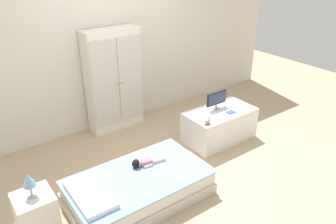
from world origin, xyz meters
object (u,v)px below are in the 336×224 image
object	(u,v)px
tv_stand	(219,125)
book_blue	(231,112)
doll	(142,163)
tv_monitor	(217,99)
rocking_horse_toy	(208,121)
table_lamp	(29,181)
nightstand	(36,213)
bed	(139,188)
wardrobe	(114,80)

from	to	relation	value
tv_stand	book_blue	bearing A→B (deg)	-58.74
doll	tv_monitor	xyz separation A→B (m)	(1.43, 0.37, 0.25)
rocking_horse_toy	table_lamp	bearing A→B (deg)	-179.00
tv_stand	tv_monitor	distance (m)	0.37
tv_stand	rocking_horse_toy	distance (m)	0.52
doll	tv_monitor	size ratio (longest dim) A/B	1.16
tv_monitor	rocking_horse_toy	distance (m)	0.51
doll	nightstand	distance (m)	1.15
bed	book_blue	world-z (taller)	book_blue
table_lamp	rocking_horse_toy	size ratio (longest dim) A/B	2.31
bed	table_lamp	bearing A→B (deg)	169.87
bed	table_lamp	xyz separation A→B (m)	(-1.01, 0.18, 0.44)
doll	rocking_horse_toy	size ratio (longest dim) A/B	3.63
bed	doll	size ratio (longest dim) A/B	3.75
bed	table_lamp	world-z (taller)	table_lamp
table_lamp	rocking_horse_toy	world-z (taller)	table_lamp
tv_stand	book_blue	distance (m)	0.27
bed	nightstand	world-z (taller)	nightstand
bed	rocking_horse_toy	bearing A→B (deg)	10.66
rocking_horse_toy	book_blue	xyz separation A→B (m)	(0.48, 0.07, -0.04)
wardrobe	tv_stand	bearing A→B (deg)	-50.36
wardrobe	rocking_horse_toy	world-z (taller)	wardrobe
table_lamp	tv_stand	xyz separation A→B (m)	(2.57, 0.23, -0.36)
table_lamp	book_blue	xyz separation A→B (m)	(2.65, 0.11, -0.13)
wardrobe	tv_monitor	xyz separation A→B (m)	(0.99, -1.09, -0.15)
table_lamp	tv_stand	bearing A→B (deg)	5.14
bed	rocking_horse_toy	distance (m)	1.23
bed	wardrobe	world-z (taller)	wardrobe
rocking_horse_toy	wardrobe	bearing A→B (deg)	112.66
doll	bed	bearing A→B (deg)	-135.05
rocking_horse_toy	book_blue	size ratio (longest dim) A/B	0.91
rocking_horse_toy	doll	bearing A→B (deg)	-175.46
tv_monitor	rocking_horse_toy	bearing A→B (deg)	-145.25
nightstand	tv_stand	size ratio (longest dim) A/B	0.42
table_lamp	wardrobe	xyz separation A→B (m)	(1.59, 1.42, 0.15)
bed	book_blue	distance (m)	1.69
nightstand	tv_monitor	size ratio (longest dim) A/B	1.22
tv_stand	wardrobe	bearing A→B (deg)	129.64
table_lamp	bed	bearing A→B (deg)	-10.13
wardrobe	tv_stand	xyz separation A→B (m)	(0.98, -1.18, -0.52)
nightstand	wardrobe	bearing A→B (deg)	41.63
nightstand	tv_monitor	xyz separation A→B (m)	(2.58, 0.32, 0.38)
tv_monitor	doll	bearing A→B (deg)	-165.67
table_lamp	tv_monitor	xyz separation A→B (m)	(2.58, 0.32, 0.00)
bed	book_blue	size ratio (longest dim) A/B	12.39
doll	tv_stand	world-z (taller)	tv_stand
tv_monitor	book_blue	xyz separation A→B (m)	(0.07, -0.21, -0.14)
nightstand	book_blue	bearing A→B (deg)	2.41
doll	book_blue	distance (m)	1.51
nightstand	table_lamp	xyz separation A→B (m)	(0.00, 0.00, 0.38)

